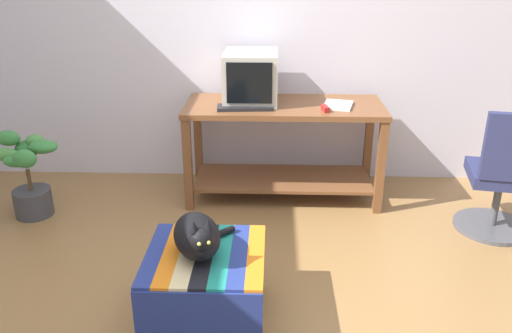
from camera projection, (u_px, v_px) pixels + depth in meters
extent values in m
plane|color=olive|center=(248.00, 327.00, 2.71)|extent=(14.00, 14.00, 0.00)
cube|color=silver|center=(260.00, 21.00, 4.12)|extent=(8.00, 0.10, 2.60)
cube|color=brown|center=(188.00, 165.00, 3.83)|extent=(0.06, 0.06, 0.71)
cube|color=brown|center=(380.00, 168.00, 3.78)|extent=(0.06, 0.06, 0.71)
cube|color=brown|center=(368.00, 143.00, 4.28)|extent=(0.06, 0.06, 0.71)
cube|color=brown|center=(198.00, 141.00, 4.33)|extent=(0.06, 0.06, 0.71)
cube|color=brown|center=(283.00, 179.00, 4.13)|extent=(1.36, 0.53, 0.02)
cube|color=brown|center=(284.00, 107.00, 3.91)|extent=(1.48, 0.63, 0.04)
cube|color=#BCB7A8|center=(251.00, 100.00, 3.98)|extent=(0.28, 0.33, 0.02)
cube|color=#BCB7A8|center=(251.00, 77.00, 3.91)|extent=(0.40, 0.47, 0.37)
cube|color=black|center=(249.00, 83.00, 3.68)|extent=(0.32, 0.01, 0.29)
cube|color=black|center=(245.00, 107.00, 3.78)|extent=(0.41, 0.18, 0.02)
cube|color=white|center=(338.00, 105.00, 3.84)|extent=(0.25, 0.28, 0.02)
cube|color=#4C4238|center=(206.00, 287.00, 2.72)|extent=(0.57, 0.56, 0.38)
cube|color=navy|center=(198.00, 320.00, 2.42)|extent=(0.60, 0.01, 0.30)
cube|color=navy|center=(155.00, 254.00, 2.65)|extent=(0.09, 0.61, 0.02)
cube|color=orange|center=(171.00, 254.00, 2.65)|extent=(0.09, 0.61, 0.02)
cube|color=beige|center=(188.00, 254.00, 2.65)|extent=(0.09, 0.61, 0.02)
cube|color=black|center=(205.00, 255.00, 2.64)|extent=(0.09, 0.61, 0.02)
cube|color=#1E897A|center=(222.00, 255.00, 2.64)|extent=(0.09, 0.61, 0.02)
cube|color=navy|center=(239.00, 255.00, 2.64)|extent=(0.09, 0.61, 0.02)
cube|color=orange|center=(256.00, 256.00, 2.63)|extent=(0.09, 0.61, 0.02)
ellipsoid|color=black|center=(197.00, 236.00, 2.60)|extent=(0.33, 0.41, 0.20)
sphere|color=black|center=(202.00, 239.00, 2.46)|extent=(0.12, 0.12, 0.12)
cylinder|color=black|center=(212.00, 237.00, 2.75)|extent=(0.23, 0.22, 0.04)
cone|color=black|center=(194.00, 226.00, 2.43)|extent=(0.05, 0.05, 0.06)
cone|color=black|center=(208.00, 224.00, 2.44)|extent=(0.05, 0.05, 0.06)
sphere|color=#C6D151|center=(199.00, 244.00, 2.41)|extent=(0.02, 0.02, 0.02)
sphere|color=#C6D151|center=(209.00, 243.00, 2.42)|extent=(0.02, 0.02, 0.02)
cylinder|color=#3D3D42|center=(33.00, 202.00, 3.84)|extent=(0.27, 0.27, 0.20)
cylinder|color=brown|center=(29.00, 180.00, 3.77)|extent=(0.03, 0.03, 0.16)
ellipsoid|color=#38843D|center=(43.00, 147.00, 3.67)|extent=(0.20, 0.14, 0.09)
ellipsoid|color=#4C8E42|center=(35.00, 141.00, 3.74)|extent=(0.13, 0.10, 0.09)
ellipsoid|color=#2D7033|center=(27.00, 149.00, 3.77)|extent=(0.17, 0.16, 0.13)
ellipsoid|color=#38843D|center=(8.00, 138.00, 3.70)|extent=(0.17, 0.09, 0.11)
ellipsoid|color=#4C8E42|center=(4.00, 154.00, 3.67)|extent=(0.21, 0.08, 0.09)
ellipsoid|color=#38843D|center=(17.00, 161.00, 3.62)|extent=(0.19, 0.09, 0.08)
ellipsoid|color=#38843D|center=(25.00, 159.00, 3.55)|extent=(0.16, 0.09, 0.13)
cylinder|color=#4C4C51|center=(492.00, 226.00, 3.68)|extent=(0.52, 0.52, 0.03)
cylinder|color=#4C4C51|center=(496.00, 203.00, 3.61)|extent=(0.05, 0.05, 0.34)
cube|color=navy|center=(502.00, 175.00, 3.53)|extent=(0.49, 0.49, 0.08)
cube|color=#A31E1E|center=(325.00, 108.00, 3.72)|extent=(0.06, 0.11, 0.04)
cylinder|color=#2351B2|center=(341.00, 102.00, 3.95)|extent=(0.14, 0.04, 0.01)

